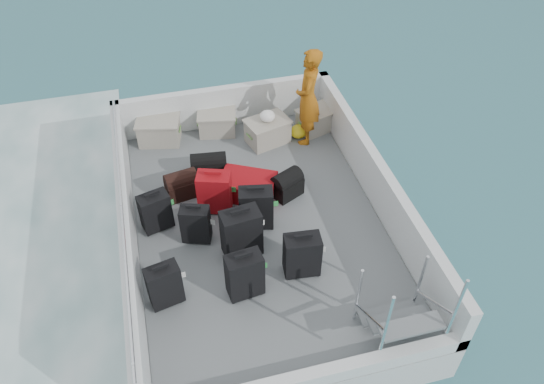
# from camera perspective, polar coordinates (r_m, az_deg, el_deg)

# --- Properties ---
(ground) EXTENTS (160.00, 160.00, 0.00)m
(ground) POSITION_cam_1_polar(r_m,az_deg,el_deg) (7.84, -1.38, -6.39)
(ground) COLOR #164450
(ground) RESTS_ON ground
(ferry_hull) EXTENTS (3.60, 5.00, 0.60)m
(ferry_hull) POSITION_cam_1_polar(r_m,az_deg,el_deg) (7.62, -1.42, -4.93)
(ferry_hull) COLOR silver
(ferry_hull) RESTS_ON ground
(deck) EXTENTS (3.30, 4.70, 0.02)m
(deck) POSITION_cam_1_polar(r_m,az_deg,el_deg) (7.39, -1.46, -3.32)
(deck) COLOR slate
(deck) RESTS_ON ferry_hull
(deck_fittings) EXTENTS (3.60, 5.00, 0.90)m
(deck_fittings) POSITION_cam_1_polar(r_m,az_deg,el_deg) (6.96, 1.88, -2.49)
(deck_fittings) COLOR silver
(deck_fittings) RESTS_ON deck
(suitcase_0) EXTENTS (0.43, 0.30, 0.61)m
(suitcase_0) POSITION_cam_1_polar(r_m,az_deg,el_deg) (6.42, -11.47, -9.87)
(suitcase_0) COLOR black
(suitcase_0) RESTS_ON deck
(suitcase_1) EXTENTS (0.43, 0.32, 0.57)m
(suitcase_1) POSITION_cam_1_polar(r_m,az_deg,el_deg) (7.03, -8.20, -3.52)
(suitcase_1) COLOR black
(suitcase_1) RESTS_ON deck
(suitcase_2) EXTENTS (0.45, 0.34, 0.58)m
(suitcase_2) POSITION_cam_1_polar(r_m,az_deg,el_deg) (7.28, -12.40, -2.13)
(suitcase_2) COLOR black
(suitcase_2) RESTS_ON deck
(suitcase_3) EXTENTS (0.46, 0.30, 0.66)m
(suitcase_3) POSITION_cam_1_polar(r_m,az_deg,el_deg) (6.36, -2.95, -8.98)
(suitcase_3) COLOR black
(suitcase_3) RESTS_ON deck
(suitcase_4) EXTENTS (0.52, 0.34, 0.72)m
(suitcase_4) POSITION_cam_1_polar(r_m,az_deg,el_deg) (6.76, -3.31, -4.51)
(suitcase_4) COLOR black
(suitcase_4) RESTS_ON deck
(suitcase_5) EXTENTS (0.52, 0.41, 0.63)m
(suitcase_5) POSITION_cam_1_polar(r_m,az_deg,el_deg) (7.39, -6.18, -0.07)
(suitcase_5) COLOR #9A0B0E
(suitcase_5) RESTS_ON deck
(suitcase_6) EXTENTS (0.47, 0.31, 0.62)m
(suitcase_6) POSITION_cam_1_polar(r_m,az_deg,el_deg) (6.59, 3.25, -6.85)
(suitcase_6) COLOR black
(suitcase_6) RESTS_ON deck
(suitcase_7) EXTENTS (0.50, 0.34, 0.64)m
(suitcase_7) POSITION_cam_1_polar(r_m,az_deg,el_deg) (7.12, -1.72, -1.79)
(suitcase_7) COLOR black
(suitcase_7) RESTS_ON deck
(suitcase_8) EXTENTS (0.94, 0.82, 0.31)m
(suitcase_8) POSITION_cam_1_polar(r_m,az_deg,el_deg) (7.69, -2.62, 0.61)
(suitcase_8) COLOR #9A0B0E
(suitcase_8) RESTS_ON deck
(duffel_0) EXTENTS (0.50, 0.38, 0.32)m
(duffel_0) POSITION_cam_1_polar(r_m,az_deg,el_deg) (7.78, -9.65, 0.60)
(duffel_0) COLOR black
(duffel_0) RESTS_ON deck
(duffel_1) EXTENTS (0.56, 0.36, 0.32)m
(duffel_1) POSITION_cam_1_polar(r_m,az_deg,el_deg) (8.03, -6.77, 2.59)
(duffel_1) COLOR black
(duffel_1) RESTS_ON deck
(duffel_2) EXTENTS (0.51, 0.45, 0.32)m
(duffel_2) POSITION_cam_1_polar(r_m,az_deg,el_deg) (7.68, 1.63, 0.64)
(duffel_2) COLOR black
(duffel_2) RESTS_ON deck
(crate_0) EXTENTS (0.73, 0.58, 0.39)m
(crate_0) POSITION_cam_1_polar(r_m,az_deg,el_deg) (8.83, -12.04, 6.40)
(crate_0) COLOR #AEA597
(crate_0) RESTS_ON deck
(crate_1) EXTENTS (0.65, 0.51, 0.35)m
(crate_1) POSITION_cam_1_polar(r_m,az_deg,el_deg) (8.89, -5.93, 7.34)
(crate_1) COLOR #AEA597
(crate_1) RESTS_ON deck
(crate_2) EXTENTS (0.74, 0.60, 0.39)m
(crate_2) POSITION_cam_1_polar(r_m,az_deg,el_deg) (8.63, -0.48, 6.47)
(crate_2) COLOR #AEA597
(crate_2) RESTS_ON deck
(crate_3) EXTENTS (0.68, 0.56, 0.35)m
(crate_3) POSITION_cam_1_polar(r_m,az_deg,el_deg) (8.94, 4.82, 7.65)
(crate_3) COLOR #AEA597
(crate_3) RESTS_ON deck
(yellow_bag) EXTENTS (0.28, 0.26, 0.22)m
(yellow_bag) POSITION_cam_1_polar(r_m,az_deg,el_deg) (8.79, 2.87, 6.52)
(yellow_bag) COLOR yellow
(yellow_bag) RESTS_ON deck
(white_bag) EXTENTS (0.24, 0.24, 0.18)m
(white_bag) POSITION_cam_1_polar(r_m,az_deg,el_deg) (8.46, -0.49, 8.01)
(white_bag) COLOR white
(white_bag) RESTS_ON crate_2
(passenger) EXTENTS (0.58, 0.69, 1.61)m
(passenger) POSITION_cam_1_polar(r_m,az_deg,el_deg) (8.35, 3.90, 10.11)
(passenger) COLOR orange
(passenger) RESTS_ON deck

